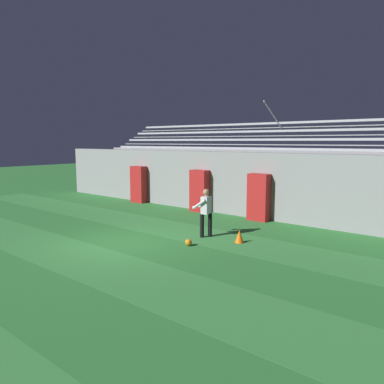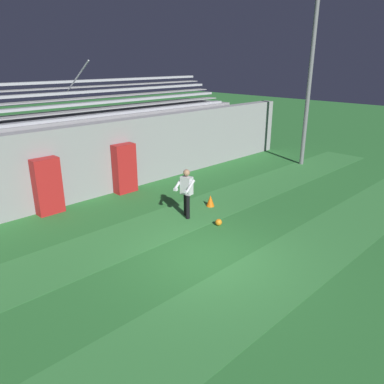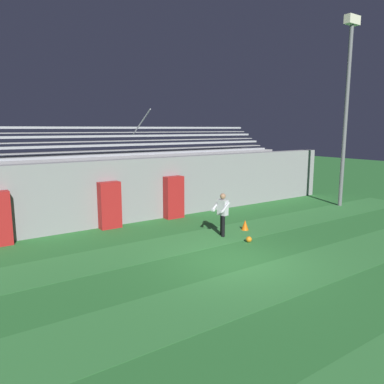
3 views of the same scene
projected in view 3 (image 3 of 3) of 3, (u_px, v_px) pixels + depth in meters
ground_plane at (232, 261)px, 11.74m from camera, size 80.00×80.00×0.00m
turf_stripe_mid at (274, 279)px, 10.32m from camera, size 28.00×2.12×0.01m
turf_stripe_far at (188, 242)px, 13.76m from camera, size 28.00×2.12×0.01m
back_wall at (138, 190)px, 16.76m from camera, size 24.00×0.60×2.80m
padding_pillar_gate_left at (110, 205)px, 15.51m from camera, size 0.89×0.44×1.95m
padding_pillar_gate_right at (174, 197)px, 17.27m from camera, size 0.89×0.44×1.95m
bleacher_stand at (119, 182)px, 18.36m from camera, size 18.00×3.35×5.03m
floodlight_pole at (347, 92)px, 19.21m from camera, size 0.90×0.36×9.67m
goalkeeper at (222, 212)px, 14.38m from camera, size 0.60×0.65×1.67m
soccer_ball at (249, 239)px, 13.69m from camera, size 0.22×0.22×0.22m
traffic_cone at (245, 225)px, 15.33m from camera, size 0.30×0.30×0.42m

